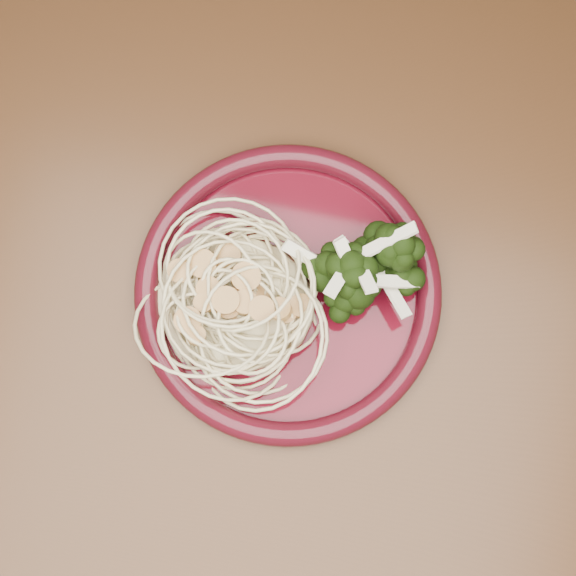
# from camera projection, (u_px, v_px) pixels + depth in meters

# --- Properties ---
(dining_table) EXTENTS (1.20, 0.80, 0.75)m
(dining_table) POSITION_uv_depth(u_px,v_px,m) (206.00, 278.00, 0.75)
(dining_table) COLOR #472814
(dining_table) RESTS_ON ground
(dinner_plate) EXTENTS (0.33, 0.33, 0.02)m
(dinner_plate) POSITION_uv_depth(u_px,v_px,m) (288.00, 291.00, 0.64)
(dinner_plate) COLOR #460712
(dinner_plate) RESTS_ON dining_table
(spaghetti_pile) EXTENTS (0.16, 0.15, 0.03)m
(spaghetti_pile) POSITION_uv_depth(u_px,v_px,m) (234.00, 300.00, 0.63)
(spaghetti_pile) COLOR beige
(spaghetti_pile) RESTS_ON dinner_plate
(scallop_cluster) EXTENTS (0.15, 0.15, 0.04)m
(scallop_cluster) POSITION_uv_depth(u_px,v_px,m) (231.00, 292.00, 0.59)
(scallop_cluster) COLOR tan
(scallop_cluster) RESTS_ON spaghetti_pile
(broccoli_pile) EXTENTS (0.14, 0.16, 0.05)m
(broccoli_pile) POSITION_uv_depth(u_px,v_px,m) (354.00, 271.00, 0.62)
(broccoli_pile) COLOR black
(broccoli_pile) RESTS_ON dinner_plate
(onion_garnish) EXTENTS (0.09, 0.11, 0.05)m
(onion_garnish) POSITION_uv_depth(u_px,v_px,m) (358.00, 262.00, 0.59)
(onion_garnish) COLOR white
(onion_garnish) RESTS_ON broccoli_pile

